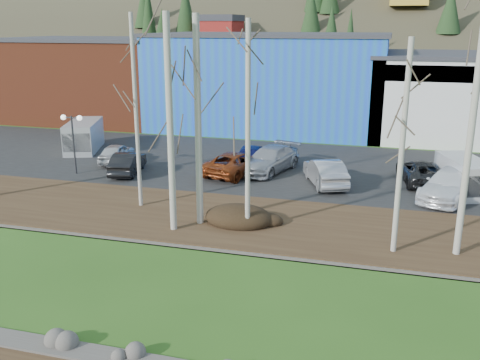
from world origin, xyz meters
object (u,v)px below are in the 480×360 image
(street_lamp, at_px, (72,128))
(car_6, at_px, (421,171))
(car_2, at_px, (236,163))
(car_5, at_px, (325,172))
(car_0, at_px, (116,153))
(van_grey, at_px, (83,136))
(van_white, at_px, (466,176))
(car_1, at_px, (128,163))
(car_4, at_px, (249,158))
(car_3, at_px, (270,159))
(car_7, at_px, (450,185))

(street_lamp, distance_m, car_6, 20.96)
(car_2, distance_m, car_5, 5.62)
(car_0, xyz_separation_m, van_grey, (-3.96, 2.46, 0.41))
(van_white, bearing_deg, car_2, 160.46)
(car_1, bearing_deg, car_4, -168.38)
(car_5, bearing_deg, car_4, -45.16)
(street_lamp, height_order, car_3, street_lamp)
(car_7, bearing_deg, car_6, 137.84)
(car_0, bearing_deg, car_7, 166.35)
(street_lamp, relative_size, van_grey, 0.70)
(street_lamp, relative_size, car_5, 0.80)
(car_0, height_order, car_2, car_2)
(car_5, bearing_deg, car_2, -30.01)
(car_3, bearing_deg, car_7, 1.18)
(car_1, distance_m, car_6, 17.64)
(car_4, bearing_deg, car_0, 178.69)
(car_1, xyz_separation_m, car_7, (18.74, 0.03, 0.09))
(street_lamp, relative_size, van_white, 0.80)
(car_2, xyz_separation_m, van_grey, (-12.48, 3.15, 0.35))
(street_lamp, height_order, car_6, street_lamp)
(car_7, bearing_deg, car_4, -172.13)
(street_lamp, xyz_separation_m, car_3, (11.49, 3.71, -2.11))
(car_6, bearing_deg, car_2, -4.24)
(car_0, distance_m, van_grey, 4.68)
(van_white, bearing_deg, car_6, 129.18)
(street_lamp, relative_size, car_2, 0.72)
(car_0, distance_m, car_5, 14.15)
(car_5, bearing_deg, car_7, 151.26)
(car_5, xyz_separation_m, van_white, (7.59, 0.51, 0.17))
(car_2, distance_m, car_4, 1.47)
(car_5, xyz_separation_m, van_grey, (-18.04, 3.94, 0.30))
(street_lamp, bearing_deg, car_2, 12.60)
(car_6, bearing_deg, car_7, 105.41)
(car_4, height_order, van_grey, van_grey)
(car_2, relative_size, car_5, 1.11)
(street_lamp, relative_size, car_0, 0.97)
(car_3, height_order, car_5, car_3)
(car_4, xyz_separation_m, car_5, (5.08, -2.18, 0.02))
(car_0, height_order, car_1, car_1)
(car_2, height_order, van_white, van_white)
(car_2, bearing_deg, van_white, -166.23)
(street_lamp, distance_m, van_white, 22.98)
(car_2, bearing_deg, car_5, -173.08)
(car_3, xyz_separation_m, car_4, (-1.38, 0.17, -0.03))
(car_1, height_order, van_grey, van_grey)
(car_2, relative_size, van_white, 1.11)
(car_5, relative_size, car_7, 0.87)
(car_6, distance_m, van_grey, 23.45)
(street_lamp, height_order, van_grey, street_lamp)
(car_4, bearing_deg, car_2, -114.73)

